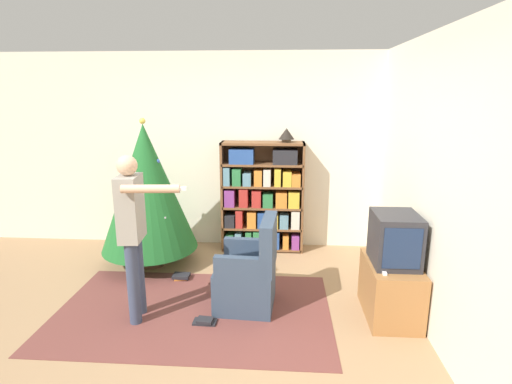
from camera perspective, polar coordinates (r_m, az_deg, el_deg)
ground_plane at (r=3.81m, az=-6.71°, el=-19.11°), size 14.00×14.00×0.00m
wall_back at (r=5.44m, az=-2.88°, el=5.76°), size 8.00×0.10×2.60m
wall_right at (r=3.49m, az=26.24°, el=-0.29°), size 0.10×8.00×2.60m
area_rug at (r=4.12m, az=-8.91°, el=-16.39°), size 2.66×1.63×0.01m
bookshelf at (r=5.30m, az=0.95°, el=-0.93°), size 1.08×0.31×1.46m
tv_stand at (r=4.09m, az=18.64°, el=-13.02°), size 0.46×0.74×0.54m
television at (r=3.89m, az=19.23°, el=-6.35°), size 0.40×0.49×0.47m
game_remote at (r=3.74m, az=17.76°, el=-10.77°), size 0.04×0.12×0.02m
christmas_tree at (r=4.93m, az=-15.32°, el=0.53°), size 1.15×1.15×1.80m
armchair at (r=4.02m, az=-0.96°, el=-11.89°), size 0.60×0.59×0.92m
standing_person at (r=3.75m, az=-17.20°, el=-4.61°), size 0.66×0.47×1.56m
table_lamp at (r=5.15m, az=4.38°, el=8.22°), size 0.20×0.20×0.18m
book_pile_near_tree at (r=4.75m, az=-10.64°, el=-11.77°), size 0.19×0.14×0.06m
book_pile_by_chair at (r=3.91m, az=-7.32°, el=-17.85°), size 0.22×0.13×0.05m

